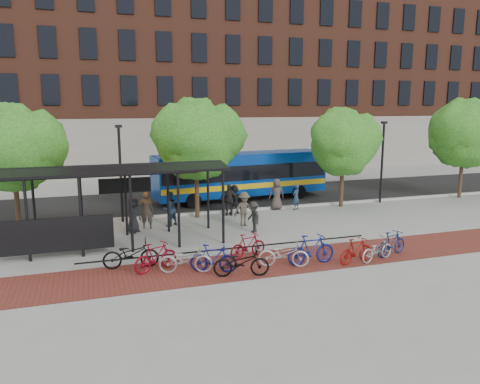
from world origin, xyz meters
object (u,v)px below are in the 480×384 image
object	(u,v)px
bike_10	(377,249)
lamp_post_left	(120,171)
tree_a	(14,145)
pedestrian_3	(244,209)
pedestrian_0	(133,215)
pedestrian_1	(147,210)
bike_0	(131,254)
bike_9	(356,251)
pedestrian_7	(296,197)
tree_b	(198,136)
tree_c	(344,140)
pedestrian_6	(277,194)
lamp_post_right	(382,160)
bike_6	(284,254)
pedestrian_4	(229,200)
bike_3	(213,258)
bike_4	(241,262)
bus	(241,173)
pedestrian_2	(169,209)
bike_5	(248,246)
tree_d	(465,131)
pedestrian_9	(254,217)
bike_2	(186,259)
bike_7	(311,249)
pedestrian_5	(234,199)
bus_shelter	(100,178)
bike_1	(156,257)

from	to	relation	value
bike_10	lamp_post_left	bearing A→B (deg)	25.34
tree_a	pedestrian_3	world-z (taller)	tree_a
pedestrian_0	pedestrian_1	distance (m)	0.86
bike_0	pedestrian_0	world-z (taller)	pedestrian_0
bike_9	pedestrian_7	size ratio (longest dim) A/B	1.10
tree_b	bike_9	xyz separation A→B (m)	(4.09, -9.43, -3.95)
tree_c	pedestrian_6	size ratio (longest dim) A/B	3.23
lamp_post_right	bike_6	size ratio (longest dim) A/B	2.64
bike_6	tree_a	bearing A→B (deg)	70.26
pedestrian_4	bike_10	bearing A→B (deg)	-45.37
lamp_post_left	pedestrian_4	xyz separation A→B (m)	(5.82, -0.32, -1.86)
bike_10	pedestrian_6	world-z (taller)	pedestrian_6
bike_3	bike_4	world-z (taller)	bike_4
bus	bike_9	world-z (taller)	bus
lamp_post_left	bike_3	size ratio (longest dim) A/B	2.90
lamp_post_right	bike_6	world-z (taller)	lamp_post_right
pedestrian_2	pedestrian_6	distance (m)	6.97
bike_5	bike_6	size ratio (longest dim) A/B	0.88
pedestrian_0	pedestrian_4	xyz separation A→B (m)	(5.47, 2.03, 0.01)
tree_a	tree_c	bearing A→B (deg)	-0.00
tree_d	pedestrian_3	world-z (taller)	tree_d
bike_0	pedestrian_9	size ratio (longest dim) A/B	1.37
bike_6	bike_10	xyz separation A→B (m)	(3.82, -0.51, -0.04)
bus	bike_2	world-z (taller)	bus
bike_2	bike_7	distance (m)	4.87
bike_3	pedestrian_4	xyz separation A→B (m)	(3.22, 8.61, 0.35)
tree_c	pedestrian_4	world-z (taller)	tree_c
bike_5	pedestrian_1	size ratio (longest dim) A/B	0.90
bike_10	pedestrian_5	size ratio (longest dim) A/B	1.06
pedestrian_2	pedestrian_4	size ratio (longest dim) A/B	1.01
tree_a	tree_c	xyz separation A→B (m)	(18.00, -0.00, -0.19)
bus_shelter	bike_7	world-z (taller)	bus_shelter
bike_2	pedestrian_1	xyz separation A→B (m)	(-0.56, 6.81, 0.43)
bus	pedestrian_1	world-z (taller)	bus
bike_4	pedestrian_0	bearing A→B (deg)	36.53
bus	bike_4	size ratio (longest dim) A/B	5.70
tree_a	bike_0	distance (m)	9.36
lamp_post_left	pedestrian_5	world-z (taller)	lamp_post_left
bike_9	pedestrian_0	distance (m)	10.73
bus_shelter	tree_c	world-z (taller)	tree_c
bike_2	bike_9	distance (m)	6.64
pedestrian_7	pedestrian_3	bearing A→B (deg)	-0.46
tree_c	pedestrian_5	xyz separation A→B (m)	(-6.88, 0.16, -3.21)
tree_a	lamp_post_right	xyz separation A→B (m)	(20.91, 0.25, -1.49)
pedestrian_0	pedestrian_1	xyz separation A→B (m)	(0.70, 0.50, 0.07)
bike_4	pedestrian_2	distance (m)	8.09
bike_0	pedestrian_6	distance (m)	11.99
bike_10	pedestrian_4	world-z (taller)	pedestrian_4
tree_a	pedestrian_6	size ratio (longest dim) A/B	3.37
bike_1	pedestrian_7	bearing A→B (deg)	-74.14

